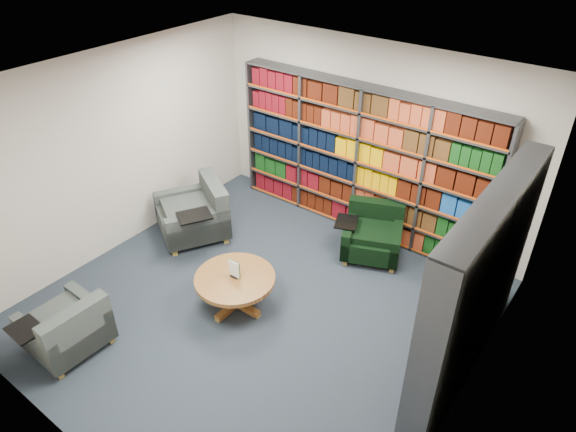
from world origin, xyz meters
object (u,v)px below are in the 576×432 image
Objects in this scene: chair_teal_front at (69,330)px; coffee_table at (235,283)px; chair_green_right at (373,235)px; chair_teal_left at (198,214)px.

chair_teal_front is 1.94m from coffee_table.
chair_teal_front reaches higher than chair_green_right.
chair_green_right is 4.09m from chair_teal_front.
chair_teal_left is 1.20× the size of chair_green_right.
chair_green_right is at bearing 68.59° from coffee_table.
chair_teal_front is (-1.81, -3.67, 0.00)m from chair_green_right.
chair_teal_left is at bearing 150.38° from coffee_table.
chair_green_right is at bearing 26.90° from chair_teal_left.
chair_teal_left is 1.36× the size of chair_teal_front.
chair_teal_left is 1.28× the size of coffee_table.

